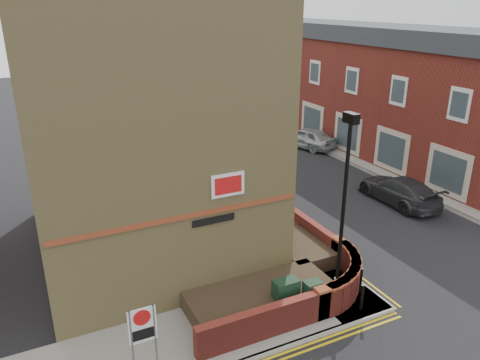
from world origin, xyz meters
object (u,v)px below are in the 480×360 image
at_px(lamppost, 343,211).
at_px(utility_cabinet_large, 286,297).
at_px(silver_car_near, 227,159).
at_px(zone_sign, 143,331).

xyz_separation_m(lamppost, utility_cabinet_large, (-1.90, 0.10, -2.62)).
bearing_deg(utility_cabinet_large, silver_car_near, 73.39).
distance_m(zone_sign, silver_car_near, 16.34).
relative_size(lamppost, silver_car_near, 1.32).
height_order(lamppost, zone_sign, lamppost).
bearing_deg(zone_sign, utility_cabinet_large, 9.69).
bearing_deg(lamppost, silver_car_near, 81.36).
height_order(lamppost, utility_cabinet_large, lamppost).
height_order(utility_cabinet_large, silver_car_near, silver_car_near).
bearing_deg(lamppost, utility_cabinet_large, 176.99).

